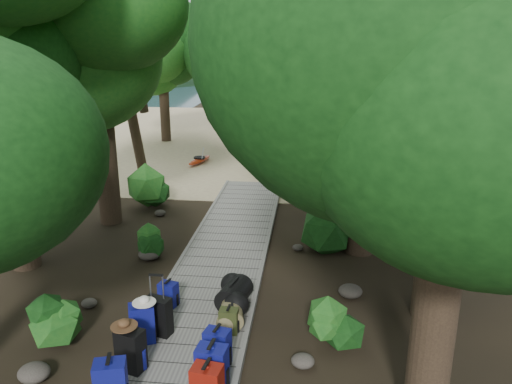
% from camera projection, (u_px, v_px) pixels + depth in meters
% --- Properties ---
extents(ground, '(120.00, 120.00, 0.00)m').
position_uv_depth(ground, '(219.00, 272.00, 11.28)').
color(ground, black).
rests_on(ground, ground).
extents(sand_beach, '(40.00, 22.00, 0.02)m').
position_uv_depth(sand_beach, '(273.00, 137.00, 26.47)').
color(sand_beach, '#C7B686').
rests_on(sand_beach, ground).
extents(boardwalk, '(2.00, 12.00, 0.12)m').
position_uv_depth(boardwalk, '(226.00, 251.00, 12.21)').
color(boardwalk, gray).
rests_on(boardwalk, ground).
extents(backpack_left_a, '(0.50, 0.41, 0.81)m').
position_uv_depth(backpack_left_a, '(111.00, 383.00, 6.85)').
color(backpack_left_a, navy).
rests_on(backpack_left_a, boardwalk).
extents(backpack_left_b, '(0.48, 0.40, 0.76)m').
position_uv_depth(backpack_left_b, '(131.00, 348.00, 7.67)').
color(backpack_left_b, black).
rests_on(backpack_left_b, boardwalk).
extents(backpack_left_c, '(0.49, 0.42, 0.76)m').
position_uv_depth(backpack_left_c, '(142.00, 321.00, 8.39)').
color(backpack_left_c, navy).
rests_on(backpack_left_c, boardwalk).
extents(backpack_left_d, '(0.39, 0.32, 0.52)m').
position_uv_depth(backpack_left_d, '(168.00, 293.00, 9.57)').
color(backpack_left_d, navy).
rests_on(backpack_left_d, boardwalk).
extents(backpack_right_b, '(0.47, 0.36, 0.79)m').
position_uv_depth(backpack_right_b, '(212.00, 367.00, 7.21)').
color(backpack_right_b, navy).
rests_on(backpack_right_b, boardwalk).
extents(backpack_right_c, '(0.44, 0.36, 0.67)m').
position_uv_depth(backpack_right_c, '(217.00, 346.00, 7.80)').
color(backpack_right_c, navy).
rests_on(backpack_right_c, boardwalk).
extents(backpack_right_d, '(0.33, 0.25, 0.49)m').
position_uv_depth(backpack_right_d, '(229.00, 320.00, 8.69)').
color(backpack_right_d, '#323C17').
rests_on(backpack_right_d, boardwalk).
extents(duffel_right_khaki, '(0.49, 0.64, 0.38)m').
position_uv_depth(duffel_right_khaki, '(232.00, 314.00, 8.96)').
color(duffel_right_khaki, olive).
rests_on(duffel_right_khaki, boardwalk).
extents(duffel_right_black, '(0.67, 0.88, 0.49)m').
position_uv_depth(duffel_right_black, '(234.00, 294.00, 9.55)').
color(duffel_right_black, black).
rests_on(duffel_right_black, boardwalk).
extents(suitcase_on_boardwalk, '(0.49, 0.36, 0.69)m').
position_uv_depth(suitcase_on_boardwalk, '(159.00, 316.00, 8.62)').
color(suitcase_on_boardwalk, black).
rests_on(suitcase_on_boardwalk, boardwalk).
extents(lone_suitcase_on_sand, '(0.41, 0.29, 0.59)m').
position_uv_depth(lone_suitcase_on_sand, '(266.00, 170.00, 18.73)').
color(lone_suitcase_on_sand, black).
rests_on(lone_suitcase_on_sand, sand_beach).
extents(hat_brown, '(0.41, 0.41, 0.12)m').
position_uv_depth(hat_brown, '(124.00, 323.00, 7.55)').
color(hat_brown, '#51351E').
rests_on(hat_brown, backpack_left_b).
extents(hat_white, '(0.39, 0.39, 0.13)m').
position_uv_depth(hat_white, '(144.00, 299.00, 8.21)').
color(hat_white, silver).
rests_on(hat_white, backpack_left_c).
extents(kayak, '(1.64, 3.62, 0.35)m').
position_uv_depth(kayak, '(199.00, 159.00, 20.93)').
color(kayak, '#B12D0F').
rests_on(kayak, sand_beach).
extents(sun_lounger, '(0.89, 2.14, 0.67)m').
position_uv_depth(sun_lounger, '(327.00, 155.00, 20.88)').
color(sun_lounger, silver).
rests_on(sun_lounger, sand_beach).
extents(tree_right_a, '(4.97, 4.97, 8.29)m').
position_uv_depth(tree_right_a, '(458.00, 121.00, 5.79)').
color(tree_right_a, black).
rests_on(tree_right_a, ground).
extents(tree_right_b, '(5.48, 5.48, 9.79)m').
position_uv_depth(tree_right_b, '(459.00, 49.00, 8.08)').
color(tree_right_b, black).
rests_on(tree_right_b, ground).
extents(tree_right_c, '(5.83, 5.83, 10.09)m').
position_uv_depth(tree_right_c, '(373.00, 39.00, 10.88)').
color(tree_right_c, black).
rests_on(tree_right_c, ground).
extents(tree_right_e, '(5.18, 5.18, 9.32)m').
position_uv_depth(tree_right_e, '(385.00, 51.00, 16.06)').
color(tree_right_e, black).
rests_on(tree_right_e, ground).
extents(tree_right_f, '(6.19, 6.19, 11.06)m').
position_uv_depth(tree_right_f, '(433.00, 25.00, 18.20)').
color(tree_right_f, black).
rests_on(tree_right_f, ground).
extents(tree_left_c, '(5.02, 5.02, 8.73)m').
position_uv_depth(tree_left_c, '(97.00, 66.00, 13.06)').
color(tree_left_c, black).
rests_on(tree_left_c, ground).
extents(tree_back_a, '(4.93, 4.93, 8.54)m').
position_uv_depth(tree_back_a, '(251.00, 55.00, 23.83)').
color(tree_back_a, black).
rests_on(tree_back_a, ground).
extents(tree_back_b, '(5.70, 5.70, 10.19)m').
position_uv_depth(tree_back_b, '(319.00, 37.00, 25.30)').
color(tree_back_b, black).
rests_on(tree_back_b, ground).
extents(tree_back_c, '(5.24, 5.24, 9.44)m').
position_uv_depth(tree_back_c, '(370.00, 45.00, 24.64)').
color(tree_back_c, black).
rests_on(tree_back_c, ground).
extents(tree_back_d, '(4.18, 4.18, 6.96)m').
position_uv_depth(tree_back_d, '(163.00, 71.00, 24.55)').
color(tree_back_d, black).
rests_on(tree_back_d, ground).
extents(palm_right_a, '(3.90, 3.90, 6.64)m').
position_uv_depth(palm_right_a, '(345.00, 95.00, 15.85)').
color(palm_right_a, '#183C10').
rests_on(palm_right_a, ground).
extents(palm_right_b, '(4.79, 4.79, 9.26)m').
position_uv_depth(palm_right_b, '(377.00, 49.00, 20.09)').
color(palm_right_b, '#183C10').
rests_on(palm_right_b, ground).
extents(palm_right_c, '(4.28, 4.28, 6.82)m').
position_uv_depth(palm_right_c, '(313.00, 78.00, 21.73)').
color(palm_right_c, '#183C10').
rests_on(palm_right_c, ground).
extents(palm_left_a, '(4.87, 4.87, 7.75)m').
position_uv_depth(palm_left_a, '(129.00, 74.00, 17.03)').
color(palm_left_a, '#183C10').
rests_on(palm_left_a, ground).
extents(rock_left_a, '(0.50, 0.45, 0.27)m').
position_uv_depth(rock_left_a, '(34.00, 373.00, 7.67)').
color(rock_left_a, '#4C473F').
rests_on(rock_left_a, ground).
extents(rock_left_b, '(0.31, 0.28, 0.17)m').
position_uv_depth(rock_left_b, '(89.00, 303.00, 9.78)').
color(rock_left_b, '#4C473F').
rests_on(rock_left_b, ground).
extents(rock_left_c, '(0.52, 0.47, 0.29)m').
position_uv_depth(rock_left_c, '(149.00, 254.00, 11.87)').
color(rock_left_c, '#4C473F').
rests_on(rock_left_c, ground).
extents(rock_left_d, '(0.33, 0.30, 0.18)m').
position_uv_depth(rock_left_d, '(160.00, 213.00, 14.81)').
color(rock_left_d, '#4C473F').
rests_on(rock_left_d, ground).
extents(rock_right_a, '(0.38, 0.34, 0.21)m').
position_uv_depth(rock_right_a, '(303.00, 361.00, 8.00)').
color(rock_right_a, '#4C473F').
rests_on(rock_right_a, ground).
extents(rock_right_b, '(0.49, 0.44, 0.27)m').
position_uv_depth(rock_right_b, '(350.00, 291.00, 10.15)').
color(rock_right_b, '#4C473F').
rests_on(rock_right_b, ground).
extents(rock_right_c, '(0.28, 0.25, 0.15)m').
position_uv_depth(rock_right_c, '(298.00, 247.00, 12.40)').
color(rock_right_c, '#4C473F').
rests_on(rock_right_c, ground).
extents(rock_right_d, '(0.62, 0.56, 0.34)m').
position_uv_depth(rock_right_d, '(340.00, 208.00, 14.95)').
color(rock_right_d, '#4C473F').
rests_on(rock_right_d, ground).
extents(shrub_left_a, '(0.94, 0.94, 0.84)m').
position_uv_depth(shrub_left_a, '(52.00, 321.00, 8.56)').
color(shrub_left_a, '#19531A').
rests_on(shrub_left_a, ground).
extents(shrub_left_b, '(0.85, 0.85, 0.77)m').
position_uv_depth(shrub_left_b, '(145.00, 242.00, 11.97)').
color(shrub_left_b, '#19531A').
rests_on(shrub_left_b, ground).
extents(shrub_left_c, '(1.32, 1.32, 1.19)m').
position_uv_depth(shrub_left_c, '(149.00, 187.00, 15.61)').
color(shrub_left_c, '#19531A').
rests_on(shrub_left_c, ground).
extents(shrub_right_a, '(0.91, 0.91, 0.82)m').
position_uv_depth(shrub_right_a, '(332.00, 324.00, 8.48)').
color(shrub_right_a, '#19531A').
rests_on(shrub_right_a, ground).
extents(shrub_right_b, '(1.47, 1.47, 1.32)m').
position_uv_depth(shrub_right_b, '(334.00, 224.00, 12.34)').
color(shrub_right_b, '#19531A').
rests_on(shrub_right_b, ground).
extents(shrub_right_c, '(0.84, 0.84, 0.75)m').
position_uv_depth(shrub_right_c, '(299.00, 186.00, 16.47)').
color(shrub_right_c, '#19531A').
rests_on(shrub_right_c, ground).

